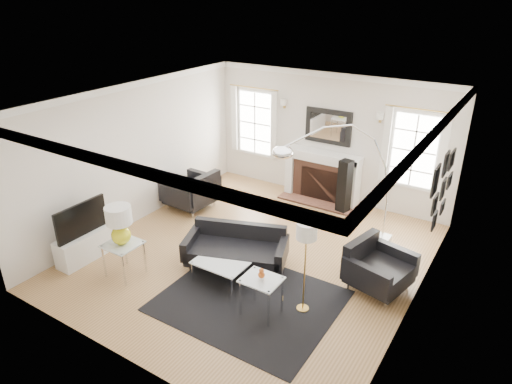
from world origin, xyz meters
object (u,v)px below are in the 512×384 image
Objects in this scene: arc_floor_lamp at (337,184)px; sofa at (237,249)px; armchair_right at (376,268)px; coffee_table at (226,260)px; armchair_left at (193,192)px; fireplace at (322,177)px; gourd_lamp at (119,223)px.

sofa is at bearing -133.73° from arc_floor_lamp.
armchair_right is 1.31× the size of coffee_table.
armchair_left is 1.26× the size of coffee_table.
armchair_left is (-2.13, -1.89, -0.16)m from fireplace.
coffee_table is 1.28× the size of gourd_lamp.
arc_floor_lamp is (1.14, 1.68, 0.99)m from coffee_table.
armchair_right is at bearing -9.02° from armchair_left.
fireplace is 1.52× the size of armchair_right.
coffee_table is at bearing -79.77° from sofa.
gourd_lamp reaches higher than sofa.
armchair_right is at bearing -31.75° from arc_floor_lamp.
armchair_left is at bearing 170.98° from armchair_right.
arc_floor_lamp is at bearing 43.91° from gourd_lamp.
fireplace is 0.91× the size of sofa.
armchair_left is 0.96× the size of armchair_right.
coffee_table is (2.11, -1.73, -0.04)m from armchair_left.
armchair_left reaches higher than sofa.
gourd_lamp reaches higher than armchair_left.
arc_floor_lamp reaches higher than fireplace.
coffee_table is at bearing -153.93° from armchair_right.
coffee_table is (-0.02, -3.63, -0.20)m from fireplace.
armchair_left is at bearing 140.63° from coffee_table.
gourd_lamp is 0.27× the size of arc_floor_lamp.
sofa is at bearing -164.05° from armchair_right.
fireplace is at bearing 71.51° from gourd_lamp.
gourd_lamp is at bearing -150.71° from coffee_table.
sofa is at bearing 41.69° from gourd_lamp.
gourd_lamp reaches higher than armchair_right.
sofa is at bearing -32.86° from armchair_left.
sofa is 2.21× the size of coffee_table.
armchair_right is (2.23, 0.64, 0.05)m from sofa.
arc_floor_lamp reaches higher than coffee_table.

